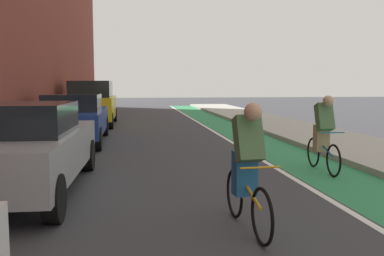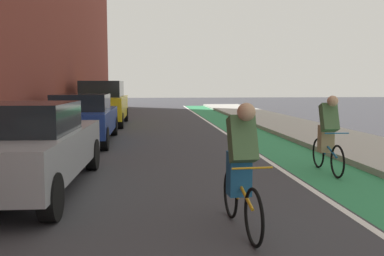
% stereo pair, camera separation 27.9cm
% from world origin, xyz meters
% --- Properties ---
extents(ground_plane, '(88.16, 88.16, 0.00)m').
position_xyz_m(ground_plane, '(0.00, 16.04, 0.00)').
color(ground_plane, '#38383D').
extents(bike_lane_paint, '(1.60, 40.07, 0.00)m').
position_xyz_m(bike_lane_paint, '(3.04, 18.04, 0.00)').
color(bike_lane_paint, '#2D8451').
rests_on(bike_lane_paint, ground).
extents(lane_divider_stripe, '(0.12, 40.07, 0.00)m').
position_xyz_m(lane_divider_stripe, '(2.14, 18.04, 0.00)').
color(lane_divider_stripe, white).
rests_on(lane_divider_stripe, ground).
extents(sidewalk_right, '(2.99, 40.07, 0.14)m').
position_xyz_m(sidewalk_right, '(5.33, 18.04, 0.07)').
color(sidewalk_right, '#A8A59E').
rests_on(sidewalk_right, ground).
extents(parked_sedan_silver, '(1.98, 4.59, 1.53)m').
position_xyz_m(parked_sedan_silver, '(-2.79, 9.68, 0.79)').
color(parked_sedan_silver, '#9EA0A8').
rests_on(parked_sedan_silver, ground).
extents(parked_sedan_blue, '(1.91, 4.63, 1.53)m').
position_xyz_m(parked_sedan_blue, '(-2.79, 15.81, 0.79)').
color(parked_sedan_blue, navy).
rests_on(parked_sedan_blue, ground).
extents(parked_suv_yellow_cab, '(2.01, 4.57, 1.98)m').
position_xyz_m(parked_suv_yellow_cab, '(-2.79, 21.56, 1.02)').
color(parked_suv_yellow_cab, yellow).
rests_on(parked_suv_yellow_cab, ground).
extents(cyclist_mid, '(0.48, 1.72, 1.62)m').
position_xyz_m(cyclist_mid, '(0.45, 7.39, 0.81)').
color(cyclist_mid, black).
rests_on(cyclist_mid, ground).
extents(cyclist_trailing, '(0.48, 1.71, 1.61)m').
position_xyz_m(cyclist_trailing, '(2.99, 10.66, 0.85)').
color(cyclist_trailing, black).
rests_on(cyclist_trailing, ground).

